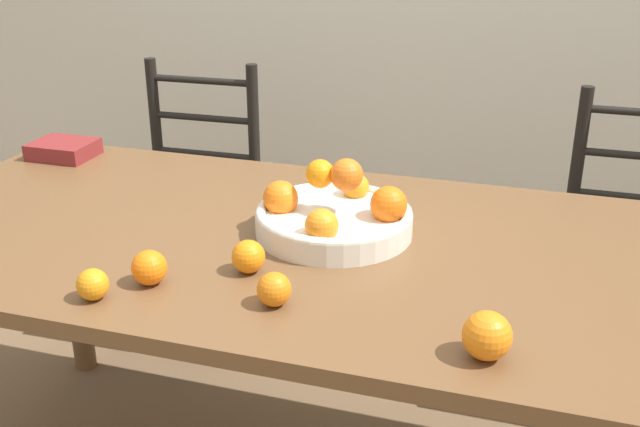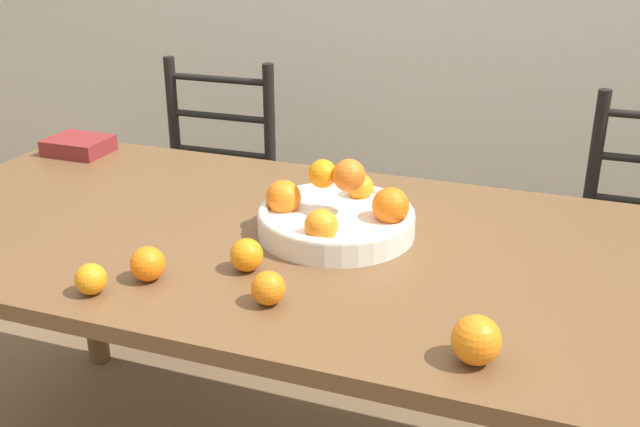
% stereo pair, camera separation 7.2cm
% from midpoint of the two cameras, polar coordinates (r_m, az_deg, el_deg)
% --- Properties ---
extents(dining_table, '(1.80, 0.93, 0.77)m').
position_cam_midpoint_polar(dining_table, '(1.73, -2.79, -4.28)').
color(dining_table, brown).
rests_on(dining_table, ground_plane).
extents(fruit_bowl, '(0.35, 0.35, 0.18)m').
position_cam_midpoint_polar(fruit_bowl, '(1.66, 2.51, -0.13)').
color(fruit_bowl, silver).
rests_on(fruit_bowl, dining_table).
extents(orange_loose_0, '(0.06, 0.06, 0.06)m').
position_cam_midpoint_polar(orange_loose_0, '(1.47, -15.73, -4.85)').
color(orange_loose_0, orange).
rests_on(orange_loose_0, dining_table).
extents(orange_loose_1, '(0.06, 0.06, 0.06)m').
position_cam_midpoint_polar(orange_loose_1, '(1.38, -2.48, -5.72)').
color(orange_loose_1, orange).
rests_on(orange_loose_1, dining_table).
extents(orange_loose_2, '(0.07, 0.07, 0.07)m').
position_cam_midpoint_polar(orange_loose_2, '(1.50, -11.66, -3.79)').
color(orange_loose_2, orange).
rests_on(orange_loose_2, dining_table).
extents(orange_loose_3, '(0.08, 0.08, 0.08)m').
position_cam_midpoint_polar(orange_loose_3, '(1.25, 13.46, -9.38)').
color(orange_loose_3, orange).
rests_on(orange_loose_3, dining_table).
extents(orange_loose_4, '(0.07, 0.07, 0.07)m').
position_cam_midpoint_polar(orange_loose_4, '(1.51, -4.26, -3.19)').
color(orange_loose_4, orange).
rests_on(orange_loose_4, dining_table).
extents(chair_left, '(0.43, 0.41, 0.95)m').
position_cam_midpoint_polar(chair_left, '(2.68, -7.85, 0.89)').
color(chair_left, black).
rests_on(chair_left, ground_plane).
extents(book_stack, '(0.17, 0.14, 0.05)m').
position_cam_midpoint_polar(book_stack, '(2.31, -17.08, 4.97)').
color(book_stack, maroon).
rests_on(book_stack, dining_table).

